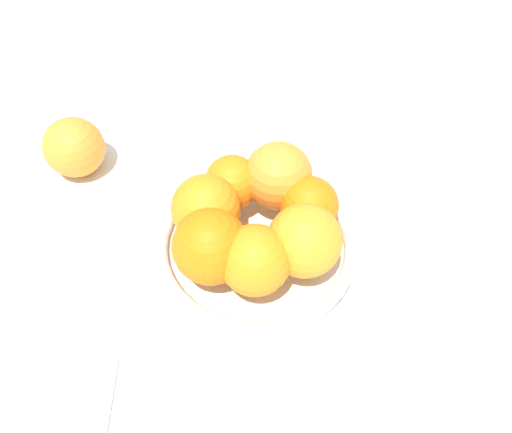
{
  "coord_description": "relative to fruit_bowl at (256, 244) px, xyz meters",
  "views": [
    {
      "loc": [
        0.34,
        -0.04,
        0.48
      ],
      "look_at": [
        0.0,
        0.0,
        0.07
      ],
      "focal_mm": 35.0,
      "sensor_mm": 36.0,
      "label": 1
    }
  ],
  "objects": [
    {
      "name": "ground_plane",
      "position": [
        0.0,
        0.0,
        -0.01
      ],
      "size": [
        4.0,
        4.0,
        0.0
      ],
      "primitive_type": "plane",
      "color": "silver"
    },
    {
      "name": "fruit_bowl",
      "position": [
        0.0,
        0.0,
        0.0
      ],
      "size": [
        0.23,
        0.23,
        0.03
      ],
      "color": "silver",
      "rests_on": "ground_plane"
    },
    {
      "name": "orange_pile",
      "position": [
        0.0,
        -0.0,
        0.05
      ],
      "size": [
        0.19,
        0.18,
        0.08
      ],
      "color": "orange",
      "rests_on": "fruit_bowl"
    },
    {
      "name": "stray_orange",
      "position": [
        -0.16,
        -0.22,
        0.02
      ],
      "size": [
        0.08,
        0.08,
        0.08
      ],
      "primitive_type": "sphere",
      "color": "orange",
      "rests_on": "ground_plane"
    }
  ]
}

